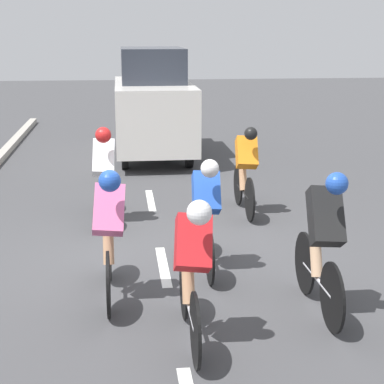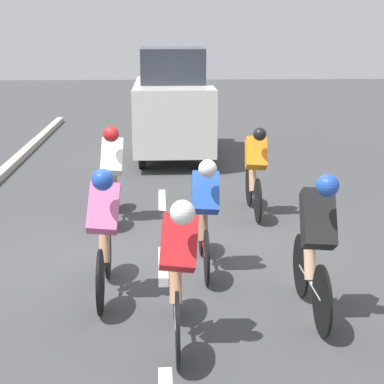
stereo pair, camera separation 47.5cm
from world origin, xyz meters
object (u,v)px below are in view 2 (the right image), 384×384
(cyclist_pink, at_px, (104,229))
(cyclist_blue, at_px, (205,211))
(cyclist_red, at_px, (178,267))
(cyclist_black, at_px, (316,242))
(cyclist_white, at_px, (112,170))
(support_car, at_px, (173,104))
(cyclist_orange, at_px, (255,169))

(cyclist_pink, relative_size, cyclist_blue, 1.01)
(cyclist_blue, bearing_deg, cyclist_red, 78.63)
(cyclist_black, bearing_deg, cyclist_blue, -53.24)
(cyclist_white, xyz_separation_m, cyclist_red, (-0.88, 4.04, -0.04))
(cyclist_black, distance_m, cyclist_red, 1.49)
(cyclist_black, relative_size, support_car, 0.41)
(cyclist_black, distance_m, cyclist_blue, 1.71)
(cyclist_red, relative_size, support_car, 0.42)
(cyclist_black, xyz_separation_m, cyclist_blue, (1.02, -1.37, -0.06))
(cyclist_black, height_order, cyclist_pink, cyclist_black)
(cyclist_black, distance_m, cyclist_white, 4.21)
(cyclist_blue, height_order, support_car, support_car)
(cyclist_blue, distance_m, support_car, 7.29)
(cyclist_white, bearing_deg, cyclist_black, 122.78)
(cyclist_white, bearing_deg, cyclist_orange, -174.38)
(cyclist_black, height_order, cyclist_blue, cyclist_black)
(cyclist_black, xyz_separation_m, support_car, (1.25, -8.64, 0.40))
(cyclist_blue, relative_size, support_car, 0.42)
(cyclist_white, distance_m, cyclist_pink, 2.94)
(cyclist_pink, bearing_deg, cyclist_orange, -123.70)
(cyclist_red, bearing_deg, cyclist_orange, -107.40)
(cyclist_white, relative_size, cyclist_red, 0.97)
(cyclist_pink, height_order, cyclist_blue, cyclist_pink)
(cyclist_white, bearing_deg, cyclist_pink, 92.18)
(cyclist_orange, height_order, cyclist_blue, cyclist_orange)
(cyclist_pink, bearing_deg, cyclist_white, -87.82)
(cyclist_white, xyz_separation_m, support_car, (-1.03, -5.10, 0.41))
(cyclist_black, relative_size, cyclist_blue, 0.97)
(cyclist_red, bearing_deg, cyclist_pink, -55.18)
(cyclist_black, height_order, cyclist_orange, cyclist_black)
(cyclist_pink, distance_m, support_car, 8.10)
(cyclist_white, relative_size, cyclist_blue, 0.96)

